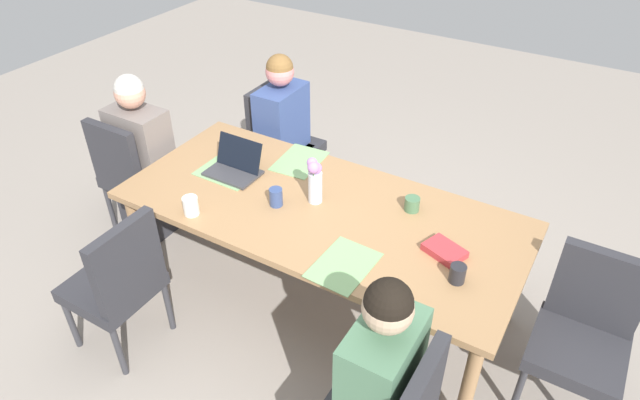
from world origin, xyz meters
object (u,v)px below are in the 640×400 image
(chair_head_left_right_near, at_px, (585,329))
(coffee_mug_centre_right, at_px, (457,274))
(laptop_head_right_left_near, at_px, (235,167))
(coffee_mug_near_right, at_px, (412,204))
(person_near_left_mid, at_px, (283,140))
(book_red_cover, at_px, (444,251))
(chair_near_left_mid, at_px, (279,138))
(chair_far_right_mid, at_px, (118,280))
(chair_head_right_left_near, at_px, (132,171))
(person_far_left_far, at_px, (379,396))
(coffee_mug_centre_left, at_px, (276,197))
(dining_table, at_px, (320,216))
(flower_vase, at_px, (315,179))
(person_head_right_left_near, at_px, (145,165))
(coffee_mug_near_left, at_px, (191,206))

(chair_head_left_right_near, height_order, coffee_mug_centre_right, chair_head_left_right_near)
(laptop_head_right_left_near, distance_m, coffee_mug_near_right, 1.10)
(person_near_left_mid, xyz_separation_m, book_red_cover, (-1.55, 0.83, 0.22))
(chair_near_left_mid, xyz_separation_m, book_red_cover, (-1.62, 0.89, 0.25))
(chair_far_right_mid, height_order, book_red_cover, chair_far_right_mid)
(chair_head_left_right_near, bearing_deg, chair_far_right_mid, 22.52)
(coffee_mug_near_right, bearing_deg, chair_head_right_left_near, 8.16)
(coffee_mug_near_right, relative_size, book_red_cover, 0.42)
(coffee_mug_centre_right, bearing_deg, laptop_head_right_left_near, -8.13)
(person_far_left_far, relative_size, coffee_mug_centre_left, 11.18)
(laptop_head_right_left_near, bearing_deg, dining_table, 176.55)
(chair_head_right_left_near, distance_m, flower_vase, 1.50)
(person_far_left_far, relative_size, book_red_cover, 5.97)
(dining_table, height_order, chair_near_left_mid, chair_near_left_mid)
(person_head_right_left_near, height_order, coffee_mug_near_left, person_head_right_left_near)
(chair_head_left_right_near, xyz_separation_m, chair_far_right_mid, (2.23, 0.92, 0.00))
(chair_near_left_mid, xyz_separation_m, person_near_left_mid, (-0.07, 0.06, 0.03))
(dining_table, xyz_separation_m, coffee_mug_near_left, (0.58, 0.42, 0.12))
(person_head_right_left_near, distance_m, coffee_mug_near_right, 1.92)
(flower_vase, relative_size, coffee_mug_centre_left, 2.67)
(person_near_left_mid, height_order, laptop_head_right_left_near, person_near_left_mid)
(person_near_left_mid, distance_m, coffee_mug_centre_right, 1.96)
(dining_table, distance_m, person_head_right_left_near, 1.45)
(person_head_right_left_near, distance_m, flower_vase, 1.43)
(person_far_left_far, distance_m, chair_far_right_mid, 1.53)
(dining_table, distance_m, chair_head_left_right_near, 1.48)
(person_head_right_left_near, xyz_separation_m, book_red_cover, (-2.18, 0.05, 0.22))
(person_head_right_left_near, relative_size, flower_vase, 4.19)
(chair_head_right_left_near, height_order, flower_vase, flower_vase)
(person_near_left_mid, distance_m, person_far_left_far, 2.26)
(person_head_right_left_near, height_order, flower_vase, person_head_right_left_near)
(chair_near_left_mid, height_order, coffee_mug_centre_right, chair_near_left_mid)
(flower_vase, bearing_deg, chair_far_right_mid, 51.66)
(person_far_left_far, distance_m, laptop_head_right_left_near, 1.66)
(coffee_mug_near_right, distance_m, coffee_mug_centre_left, 0.76)
(person_head_right_left_near, xyz_separation_m, person_near_left_mid, (-0.64, -0.78, 0.00))
(person_near_left_mid, xyz_separation_m, coffee_mug_centre_left, (-0.58, 0.92, 0.25))
(chair_head_right_left_near, xyz_separation_m, chair_head_left_right_near, (-2.97, -0.11, 0.00))
(person_far_left_far, xyz_separation_m, coffee_mug_near_right, (0.32, -1.05, 0.24))
(person_near_left_mid, relative_size, laptop_head_right_left_near, 3.73)
(laptop_head_right_left_near, xyz_separation_m, coffee_mug_centre_right, (-1.49, 0.21, 0.00))
(coffee_mug_centre_right, bearing_deg, coffee_mug_centre_left, -3.61)
(chair_near_left_mid, relative_size, coffee_mug_near_right, 10.62)
(chair_head_right_left_near, relative_size, coffee_mug_near_left, 8.30)
(laptop_head_right_left_near, bearing_deg, chair_far_right_mid, 81.94)
(person_far_left_far, distance_m, coffee_mug_centre_right, 0.68)
(coffee_mug_near_left, bearing_deg, person_far_left_far, 163.91)
(chair_head_right_left_near, distance_m, coffee_mug_near_right, 1.99)
(flower_vase, xyz_separation_m, coffee_mug_near_right, (-0.51, -0.21, -0.11))
(coffee_mug_near_right, distance_m, book_red_cover, 0.39)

